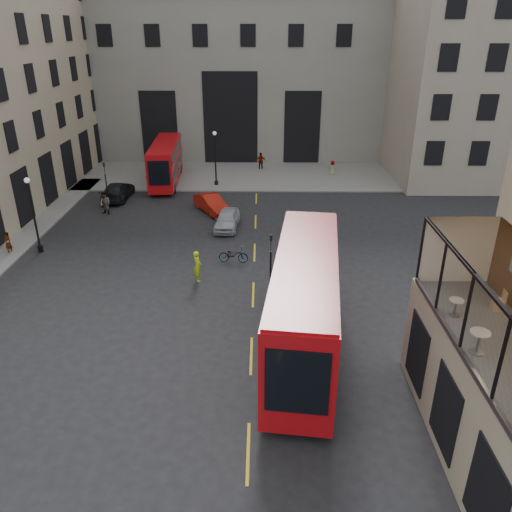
{
  "coord_description": "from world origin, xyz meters",
  "views": [
    {
      "loc": [
        -1.56,
        -13.71,
        14.36
      ],
      "look_at": [
        -1.82,
        10.92,
        3.0
      ],
      "focal_mm": 35.0,
      "sensor_mm": 36.0,
      "label": 1
    }
  ],
  "objects_px": {
    "street_lamp_b": "(216,162)",
    "cafe_table_far": "(456,305)",
    "street_lamp_a": "(35,220)",
    "car_a": "(227,219)",
    "bicycle": "(234,255)",
    "cyclist": "(197,266)",
    "pedestrian_e": "(8,243)",
    "pedestrian_b": "(150,174)",
    "pedestrian_c": "(261,161)",
    "cafe_chair_d": "(498,304)",
    "traffic_light_far": "(106,179)",
    "pedestrian_d": "(332,168)",
    "cafe_table_mid": "(479,339)",
    "bus_near": "(305,300)",
    "bus_far": "(166,161)",
    "pedestrian_a": "(105,203)",
    "car_c": "(118,191)",
    "car_b": "(211,203)",
    "traffic_light_near": "(271,257)"
  },
  "relations": [
    {
      "from": "street_lamp_b",
      "to": "cafe_table_far",
      "type": "xyz_separation_m",
      "value": [
        11.63,
        -31.74,
        2.65
      ]
    },
    {
      "from": "street_lamp_a",
      "to": "car_a",
      "type": "bearing_deg",
      "value": 19.91
    },
    {
      "from": "car_a",
      "to": "bicycle",
      "type": "distance_m",
      "value": 6.21
    },
    {
      "from": "cyclist",
      "to": "cafe_table_far",
      "type": "relative_size",
      "value": 2.94
    },
    {
      "from": "street_lamp_b",
      "to": "pedestrian_e",
      "type": "height_order",
      "value": "street_lamp_b"
    },
    {
      "from": "cafe_table_far",
      "to": "bicycle",
      "type": "bearing_deg",
      "value": 122.37
    },
    {
      "from": "car_a",
      "to": "pedestrian_b",
      "type": "relative_size",
      "value": 2.42
    },
    {
      "from": "street_lamp_b",
      "to": "pedestrian_c",
      "type": "height_order",
      "value": "street_lamp_b"
    },
    {
      "from": "street_lamp_a",
      "to": "street_lamp_b",
      "type": "height_order",
      "value": "same"
    },
    {
      "from": "cafe_chair_d",
      "to": "traffic_light_far",
      "type": "bearing_deg",
      "value": 131.52
    },
    {
      "from": "pedestrian_d",
      "to": "cafe_table_mid",
      "type": "distance_m",
      "value": 38.19
    },
    {
      "from": "bus_near",
      "to": "cafe_table_mid",
      "type": "relative_size",
      "value": 15.76
    },
    {
      "from": "car_a",
      "to": "cafe_table_far",
      "type": "xyz_separation_m",
      "value": [
        9.83,
        -20.37,
        4.33
      ]
    },
    {
      "from": "bus_far",
      "to": "pedestrian_a",
      "type": "height_order",
      "value": "bus_far"
    },
    {
      "from": "traffic_light_far",
      "to": "pedestrian_a",
      "type": "distance_m",
      "value": 2.78
    },
    {
      "from": "cyclist",
      "to": "pedestrian_c",
      "type": "xyz_separation_m",
      "value": [
        3.86,
        26.22,
        -0.02
      ]
    },
    {
      "from": "bus_near",
      "to": "cafe_chair_d",
      "type": "bearing_deg",
      "value": -29.35
    },
    {
      "from": "cafe_chair_d",
      "to": "pedestrian_d",
      "type": "bearing_deg",
      "value": 92.4
    },
    {
      "from": "car_a",
      "to": "car_c",
      "type": "relative_size",
      "value": 0.81
    },
    {
      "from": "cafe_table_far",
      "to": "cafe_table_mid",
      "type": "bearing_deg",
      "value": -91.95
    },
    {
      "from": "bicycle",
      "to": "cafe_table_mid",
      "type": "bearing_deg",
      "value": -146.69
    },
    {
      "from": "bicycle",
      "to": "cafe_chair_d",
      "type": "height_order",
      "value": "cafe_chair_d"
    },
    {
      "from": "pedestrian_b",
      "to": "cyclist",
      "type": "bearing_deg",
      "value": -108.94
    },
    {
      "from": "traffic_light_far",
      "to": "pedestrian_c",
      "type": "bearing_deg",
      "value": 41.84
    },
    {
      "from": "pedestrian_c",
      "to": "car_b",
      "type": "bearing_deg",
      "value": 63.79
    },
    {
      "from": "car_b",
      "to": "cafe_table_mid",
      "type": "xyz_separation_m",
      "value": [
        11.32,
        -26.52,
        4.41
      ]
    },
    {
      "from": "car_b",
      "to": "pedestrian_b",
      "type": "distance_m",
      "value": 11.04
    },
    {
      "from": "bus_near",
      "to": "pedestrian_b",
      "type": "relative_size",
      "value": 7.3
    },
    {
      "from": "bus_far",
      "to": "cyclist",
      "type": "xyz_separation_m",
      "value": [
        5.58,
        -21.16,
        -1.31
      ]
    },
    {
      "from": "pedestrian_c",
      "to": "pedestrian_d",
      "type": "relative_size",
      "value": 1.23
    },
    {
      "from": "street_lamp_b",
      "to": "traffic_light_near",
      "type": "bearing_deg",
      "value": -77.2
    },
    {
      "from": "bus_near",
      "to": "cafe_table_far",
      "type": "bearing_deg",
      "value": -40.07
    },
    {
      "from": "car_a",
      "to": "cafe_table_far",
      "type": "height_order",
      "value": "cafe_table_far"
    },
    {
      "from": "bus_near",
      "to": "cyclist",
      "type": "relative_size",
      "value": 6.44
    },
    {
      "from": "car_c",
      "to": "pedestrian_d",
      "type": "bearing_deg",
      "value": -157.64
    },
    {
      "from": "street_lamp_b",
      "to": "bus_far",
      "type": "bearing_deg",
      "value": 169.43
    },
    {
      "from": "pedestrian_b",
      "to": "pedestrian_c",
      "type": "bearing_deg",
      "value": -13.74
    },
    {
      "from": "car_c",
      "to": "cafe_table_mid",
      "type": "relative_size",
      "value": 6.43
    },
    {
      "from": "street_lamp_b",
      "to": "bus_near",
      "type": "bearing_deg",
      "value": -76.67
    },
    {
      "from": "bus_near",
      "to": "car_b",
      "type": "distance_m",
      "value": 20.95
    },
    {
      "from": "pedestrian_c",
      "to": "cafe_chair_d",
      "type": "bearing_deg",
      "value": 94.5
    },
    {
      "from": "pedestrian_b",
      "to": "car_a",
      "type": "bearing_deg",
      "value": -93.38
    },
    {
      "from": "pedestrian_b",
      "to": "pedestrian_c",
      "type": "distance_m",
      "value": 12.15
    },
    {
      "from": "car_b",
      "to": "street_lamp_a",
      "type": "bearing_deg",
      "value": -174.02
    },
    {
      "from": "pedestrian_b",
      "to": "street_lamp_b",
      "type": "bearing_deg",
      "value": -46.74
    },
    {
      "from": "car_a",
      "to": "pedestrian_d",
      "type": "bearing_deg",
      "value": 61.33
    },
    {
      "from": "traffic_light_near",
      "to": "car_b",
      "type": "xyz_separation_m",
      "value": [
        -4.77,
        14.46,
        -1.71
      ]
    },
    {
      "from": "traffic_light_near",
      "to": "cafe_table_far",
      "type": "distance_m",
      "value": 12.07
    },
    {
      "from": "car_b",
      "to": "pedestrian_e",
      "type": "height_order",
      "value": "pedestrian_e"
    },
    {
      "from": "cafe_table_far",
      "to": "car_a",
      "type": "bearing_deg",
      "value": 115.76
    }
  ]
}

